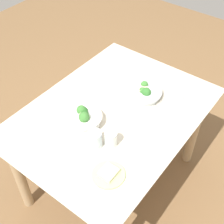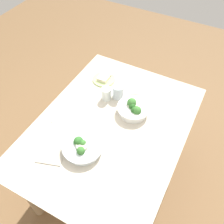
# 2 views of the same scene
# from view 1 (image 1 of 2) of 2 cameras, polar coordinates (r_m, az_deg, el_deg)

# --- Properties ---
(ground_plane) EXTENTS (6.00, 6.00, 0.00)m
(ground_plane) POSITION_cam_1_polar(r_m,az_deg,el_deg) (2.53, 0.08, -12.21)
(ground_plane) COLOR brown
(dining_table) EXTENTS (1.30, 0.96, 0.75)m
(dining_table) POSITION_cam_1_polar(r_m,az_deg,el_deg) (2.03, 0.10, -2.47)
(dining_table) COLOR beige
(dining_table) RESTS_ON ground_plane
(broccoli_bowl_far) EXTENTS (0.25, 0.25, 0.09)m
(broccoli_bowl_far) POSITION_cam_1_polar(r_m,az_deg,el_deg) (2.05, 5.67, 3.56)
(broccoli_bowl_far) COLOR white
(broccoli_bowl_far) RESTS_ON dining_table
(broccoli_bowl_near) EXTENTS (0.22, 0.22, 0.11)m
(broccoli_bowl_near) POSITION_cam_1_polar(r_m,az_deg,el_deg) (1.86, -5.23, -1.15)
(broccoli_bowl_near) COLOR white
(broccoli_bowl_near) RESTS_ON dining_table
(bread_side_plate) EXTENTS (0.18, 0.18, 0.04)m
(bread_side_plate) POSITION_cam_1_polar(r_m,az_deg,el_deg) (1.64, -0.64, -11.29)
(bread_side_plate) COLOR #B7D684
(bread_side_plate) RESTS_ON dining_table
(water_glass_center) EXTENTS (0.07, 0.07, 0.10)m
(water_glass_center) POSITION_cam_1_polar(r_m,az_deg,el_deg) (1.73, -0.22, -4.97)
(water_glass_center) COLOR silver
(water_glass_center) RESTS_ON dining_table
(water_glass_side) EXTENTS (0.08, 0.08, 0.10)m
(water_glass_side) POSITION_cam_1_polar(r_m,az_deg,el_deg) (1.73, -3.19, -5.03)
(water_glass_side) COLOR silver
(water_glass_side) RESTS_ON dining_table
(fork_by_far_bowl) EXTENTS (0.10, 0.03, 0.00)m
(fork_by_far_bowl) POSITION_cam_1_polar(r_m,az_deg,el_deg) (1.69, -10.91, -10.67)
(fork_by_far_bowl) COLOR #B7B7BC
(fork_by_far_bowl) RESTS_ON dining_table
(fork_by_near_bowl) EXTENTS (0.05, 0.10, 0.00)m
(fork_by_near_bowl) POSITION_cam_1_polar(r_m,az_deg,el_deg) (1.78, -7.39, -6.14)
(fork_by_near_bowl) COLOR #B7B7BC
(fork_by_near_bowl) RESTS_ON dining_table
(table_knife_left) EXTENTS (0.21, 0.08, 0.00)m
(table_knife_left) POSITION_cam_1_polar(r_m,az_deg,el_deg) (1.78, 4.86, -5.66)
(table_knife_left) COLOR #B7B7BC
(table_knife_left) RESTS_ON dining_table
(table_knife_right) EXTENTS (0.19, 0.02, 0.00)m
(table_knife_right) POSITION_cam_1_polar(r_m,az_deg,el_deg) (1.86, 10.39, -3.69)
(table_knife_right) COLOR #B7B7BC
(table_knife_right) RESTS_ON dining_table
(napkin_folded_upper) EXTENTS (0.25, 0.22, 0.01)m
(napkin_folded_upper) POSITION_cam_1_polar(r_m,az_deg,el_deg) (2.07, 10.73, 2.34)
(napkin_folded_upper) COLOR #B1A997
(napkin_folded_upper) RESTS_ON dining_table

